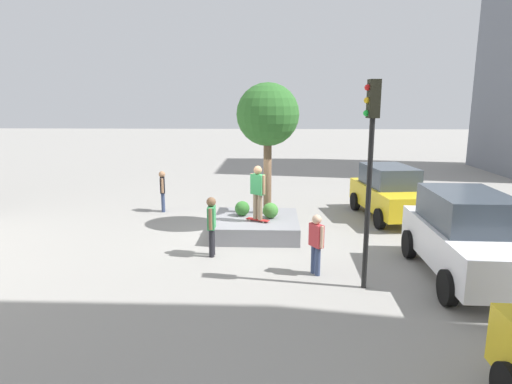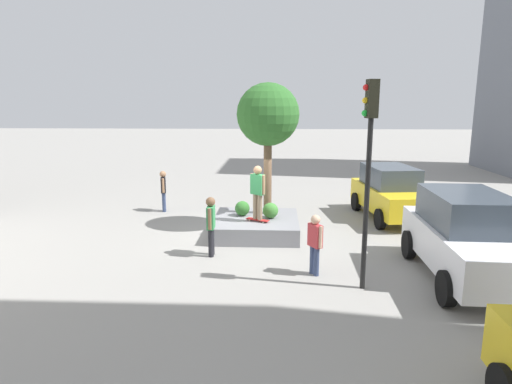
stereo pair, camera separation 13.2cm
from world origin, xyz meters
name	(u,v)px [view 1 (the left image)]	position (x,y,z in m)	size (l,w,h in m)	color
ground_plane	(250,236)	(0.00, 0.00, 0.00)	(120.00, 120.00, 0.00)	gray
planter_ledge	(256,226)	(-0.31, 0.18, 0.28)	(2.91, 2.86, 0.56)	gray
plaza_tree	(268,116)	(-0.96, 0.56, 3.97)	(2.14, 2.14, 4.53)	brown
boxwood_shrub	(270,210)	(-0.30, 0.67, 0.83)	(0.53, 0.53, 0.53)	#3D7A33
hedge_clump	(242,208)	(-0.60, -0.30, 0.82)	(0.51, 0.51, 0.51)	#2D6628
skateboard	(258,220)	(0.15, 0.26, 0.62)	(0.55, 0.81, 0.07)	#A51E1E
skateboarder	(258,189)	(0.15, 0.26, 1.66)	(0.46, 0.50, 1.78)	#847056
taxi_cab	(389,192)	(-2.64, 5.27, 1.02)	(4.53, 2.47, 2.01)	gold
police_car	(467,236)	(3.32, 5.66, 1.12)	(4.79, 2.32, 2.20)	white
traffic_light_corner	(370,151)	(4.03, 2.96, 3.33)	(0.30, 0.35, 4.93)	black
passerby_with_bag	(316,240)	(3.23, 1.87, 0.93)	(0.48, 0.38, 1.61)	navy
bystander_watching	(163,188)	(-3.27, -3.75, 0.97)	(0.56, 0.29, 1.68)	navy
pedestrian_crossing	(212,222)	(1.93, -1.02, 1.02)	(0.60, 0.27, 1.76)	black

